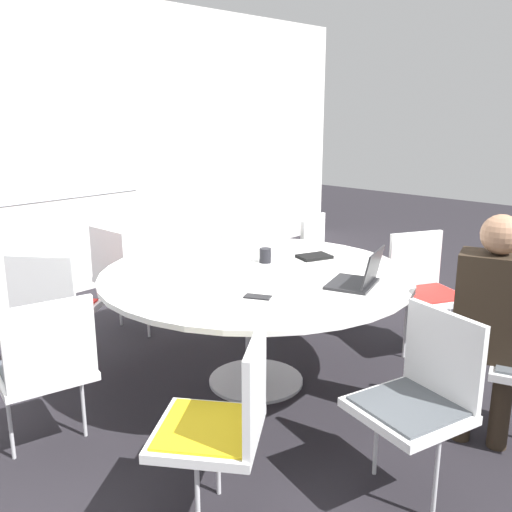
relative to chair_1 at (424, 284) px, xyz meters
The scene contains 17 objects.
ground_plane 1.37m from the chair_1, 155.65° to the left, with size 16.00×16.00×0.00m, color black.
wall_back 3.35m from the chair_1, 111.12° to the left, with size 8.00×0.07×2.70m.
conference_table 1.29m from the chair_1, 155.65° to the left, with size 1.88×1.88×0.73m.
chair_1 is the anchor object (origin of this frame).
chair_2 0.89m from the chair_1, 85.94° to the left, with size 0.52×0.51×0.84m.
chair_3 1.55m from the chair_1, 102.74° to the left, with size 0.61×0.61×0.84m.
chair_4 2.20m from the chair_1, 124.76° to the left, with size 0.43×0.45×0.84m.
chair_5 2.50m from the chair_1, 142.58° to the left, with size 0.60×0.60×0.84m.
chair_6 2.54m from the chair_1, 162.85° to the left, with size 0.52×0.51×0.84m.
chair_7 2.20m from the chair_1, behind, with size 0.60×0.59×0.84m.
chair_8 1.63m from the chair_1, 153.74° to the right, with size 0.53×0.54×0.84m.
person_0 1.11m from the chair_1, 136.24° to the right, with size 0.33×0.41×1.19m.
laptop 1.02m from the chair_1, behind, with size 0.37×0.34×0.21m.
spiral_notebook 0.85m from the chair_1, 144.74° to the left, with size 0.25×0.21×0.02m.
coffee_cup 1.19m from the chair_1, 146.76° to the left, with size 0.08×0.08×0.09m.
cell_phone 1.54m from the chair_1, behind, with size 0.12×0.16×0.01m.
handbag 1.44m from the chair_1, 87.93° to the left, with size 0.36×0.16×0.28m.
Camera 1 is at (-2.43, -2.26, 1.70)m, focal length 40.00 mm.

